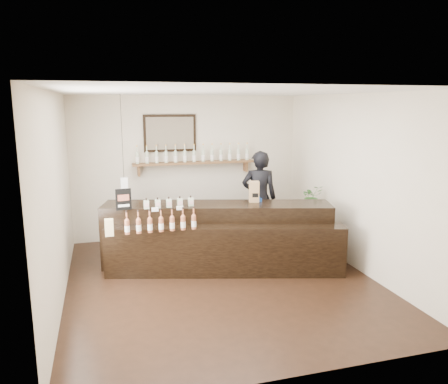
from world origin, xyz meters
The scene contains 10 objects.
ground centered at (0.00, 0.00, 0.00)m, with size 5.00×5.00×0.00m, color black.
room_shell centered at (0.00, 0.00, 1.70)m, with size 5.00×5.00×5.00m.
back_wall_decor centered at (-0.14, 2.37, 1.75)m, with size 2.66×0.96×1.69m.
counter centered at (0.12, 0.56, 0.49)m, with size 3.75×1.94×1.21m.
promo_sign centered at (-1.36, 0.67, 1.20)m, with size 0.24×0.05×0.33m.
paper_bag centered at (0.75, 0.66, 1.21)m, with size 0.18×0.15×0.35m.
tape_dispenser centered at (0.82, 0.66, 1.08)m, with size 0.13×0.06×0.10m.
side_cabinet centered at (2.00, 1.04, 0.39)m, with size 0.44×0.57×0.77m.
potted_plant centered at (2.00, 1.04, 0.98)m, with size 0.38×0.33×0.42m, color #37702C.
shopkeeper centered at (1.17, 1.55, 1.01)m, with size 0.74×0.48×2.02m, color black.
Camera 1 is at (-1.65, -6.01, 2.63)m, focal length 35.00 mm.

